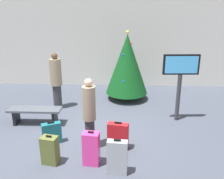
{
  "coord_description": "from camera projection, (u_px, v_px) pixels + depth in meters",
  "views": [
    {
      "loc": [
        0.92,
        -5.48,
        3.23
      ],
      "look_at": [
        0.63,
        1.38,
        0.9
      ],
      "focal_mm": 39.25,
      "sensor_mm": 36.0,
      "label": 1
    }
  ],
  "objects": [
    {
      "name": "traveller_1",
      "position": [
        89.0,
        112.0,
        5.62
      ],
      "size": [
        0.34,
        0.34,
        1.74
      ],
      "color": "#333338",
      "rests_on": "ground_plane"
    },
    {
      "name": "waiting_bench",
      "position": [
        35.0,
        112.0,
        7.0
      ],
      "size": [
        1.5,
        0.44,
        0.48
      ],
      "color": "#4C5159",
      "rests_on": "ground_plane"
    },
    {
      "name": "holiday_tree",
      "position": [
        127.0,
        64.0,
        8.64
      ],
      "size": [
        1.5,
        1.5,
        2.47
      ],
      "color": "#4C3319",
      "rests_on": "ground_plane"
    },
    {
      "name": "suitcase_4",
      "position": [
        52.0,
        133.0,
        6.03
      ],
      "size": [
        0.49,
        0.34,
        0.58
      ],
      "color": "#19606B",
      "rests_on": "ground_plane"
    },
    {
      "name": "flight_info_kiosk",
      "position": [
        180.0,
        74.0,
        6.92
      ],
      "size": [
        1.02,
        0.15,
        1.98
      ],
      "color": "#333338",
      "rests_on": "ground_plane"
    },
    {
      "name": "back_wall",
      "position": [
        100.0,
        44.0,
        10.17
      ],
      "size": [
        16.0,
        0.2,
        3.53
      ],
      "primitive_type": "cube",
      "color": "beige",
      "rests_on": "ground_plane"
    },
    {
      "name": "traveller_0",
      "position": [
        56.0,
        80.0,
        7.93
      ],
      "size": [
        0.51,
        0.51,
        1.86
      ],
      "color": "#333338",
      "rests_on": "ground_plane"
    },
    {
      "name": "suitcase_2",
      "position": [
        50.0,
        150.0,
        5.24
      ],
      "size": [
        0.38,
        0.3,
        0.67
      ],
      "color": "#59602D",
      "rests_on": "ground_plane"
    },
    {
      "name": "suitcase_1",
      "position": [
        118.0,
        136.0,
        5.8
      ],
      "size": [
        0.52,
        0.28,
        0.69
      ],
      "color": "#B2191E",
      "rests_on": "ground_plane"
    },
    {
      "name": "suitcase_0",
      "position": [
        117.0,
        157.0,
        4.89
      ],
      "size": [
        0.42,
        0.2,
        0.78
      ],
      "color": "#9EA0A5",
      "rests_on": "ground_plane"
    },
    {
      "name": "ground_plane",
      "position": [
        85.0,
        140.0,
        6.26
      ],
      "size": [
        16.0,
        16.0,
        0.0
      ],
      "primitive_type": "plane",
      "color": "#424754"
    },
    {
      "name": "suitcase_3",
      "position": [
        91.0,
        149.0,
        5.19
      ],
      "size": [
        0.37,
        0.27,
        0.79
      ],
      "color": "#E5388C",
      "rests_on": "ground_plane"
    }
  ]
}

